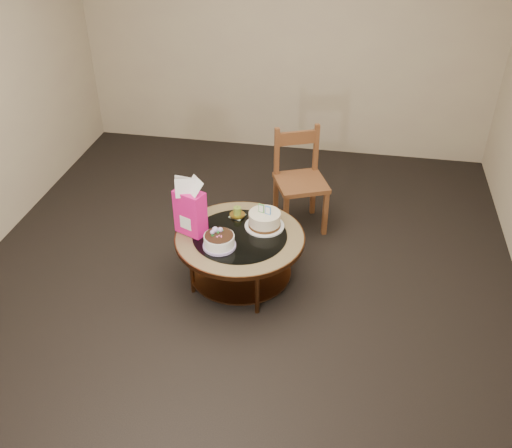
% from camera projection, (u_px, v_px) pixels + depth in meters
% --- Properties ---
extents(ground, '(5.00, 5.00, 0.00)m').
position_uv_depth(ground, '(241.00, 280.00, 4.69)').
color(ground, black).
rests_on(ground, ground).
extents(room_walls, '(4.52, 5.02, 2.61)m').
position_uv_depth(room_walls, '(237.00, 104.00, 3.83)').
color(room_walls, tan).
rests_on(room_walls, ground).
extents(coffee_table, '(1.02, 1.02, 0.46)m').
position_uv_depth(coffee_table, '(240.00, 243.00, 4.48)').
color(coffee_table, brown).
rests_on(coffee_table, ground).
extents(decorated_cake, '(0.25, 0.25, 0.15)m').
position_uv_depth(decorated_cake, '(219.00, 241.00, 4.29)').
color(decorated_cake, '#AB94D1').
rests_on(decorated_cake, coffee_table).
extents(cream_cake, '(0.31, 0.31, 0.20)m').
position_uv_depth(cream_cake, '(265.00, 220.00, 4.50)').
color(cream_cake, silver).
rests_on(cream_cake, coffee_table).
extents(gift_bag, '(0.27, 0.23, 0.47)m').
position_uv_depth(gift_bag, '(190.00, 207.00, 4.34)').
color(gift_bag, '#E81574').
rests_on(gift_bag, coffee_table).
extents(pillar_candle, '(0.14, 0.14, 0.10)m').
position_uv_depth(pillar_candle, '(237.00, 213.00, 4.64)').
color(pillar_candle, '#C3B650').
rests_on(pillar_candle, coffee_table).
extents(dining_chair, '(0.56, 0.56, 0.93)m').
position_uv_depth(dining_chair, '(300.00, 180.00, 5.13)').
color(dining_chair, brown).
rests_on(dining_chair, ground).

